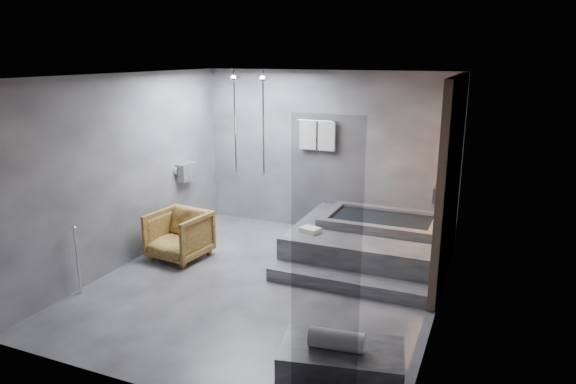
% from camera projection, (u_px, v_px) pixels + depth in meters
% --- Properties ---
extents(room, '(5.00, 5.04, 2.82)m').
position_uv_depth(room, '(301.00, 159.00, 6.67)').
color(room, '#302F32').
rests_on(room, ground).
extents(tub_deck, '(2.20, 2.00, 0.50)m').
position_uv_depth(tub_deck, '(368.00, 243.00, 7.88)').
color(tub_deck, '#353537').
rests_on(tub_deck, ground).
extents(tub_step, '(2.20, 0.36, 0.18)m').
position_uv_depth(tub_step, '(346.00, 283.00, 6.87)').
color(tub_step, '#353537').
rests_on(tub_step, ground).
extents(concrete_bench, '(1.20, 0.81, 0.50)m').
position_uv_depth(concrete_bench, '(341.00, 372.00, 4.68)').
color(concrete_bench, '#333235').
rests_on(concrete_bench, ground).
extents(driftwood_chair, '(0.88, 0.90, 0.74)m').
position_uv_depth(driftwood_chair, '(179.00, 235.00, 7.86)').
color(driftwood_chair, '#493112').
rests_on(driftwood_chair, ground).
extents(rolled_towel, '(0.52, 0.24, 0.18)m').
position_uv_depth(rolled_towel, '(337.00, 340.00, 4.57)').
color(rolled_towel, silver).
rests_on(rolled_towel, concrete_bench).
extents(deck_towel, '(0.32, 0.27, 0.07)m').
position_uv_depth(deck_towel, '(310.00, 230.00, 7.59)').
color(deck_towel, white).
rests_on(deck_towel, tub_deck).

